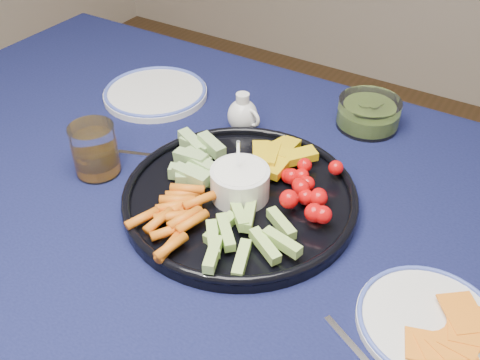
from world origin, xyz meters
The scene contains 8 objects.
dining_table centered at (0.00, 0.00, 0.66)m, with size 1.67×1.07×0.75m.
crudite_platter centered at (-0.01, 0.06, 0.77)m, with size 0.39×0.39×0.12m.
creamer_pitcher centered at (-0.11, 0.25, 0.78)m, with size 0.08×0.06×0.08m.
pickle_bowl centered at (0.09, 0.40, 0.77)m, with size 0.12×0.12×0.06m.
cheese_plate centered at (0.34, -0.01, 0.76)m, with size 0.19×0.19×0.02m.
juice_tumbler centered at (-0.27, 0.00, 0.79)m, with size 0.08×0.08×0.09m.
fork_left centered at (-0.22, 0.09, 0.75)m, with size 0.15×0.07×0.00m.
side_plate_extra centered at (-0.35, 0.27, 0.76)m, with size 0.22×0.22×0.02m.
Camera 1 is at (0.35, -0.51, 1.33)m, focal length 40.00 mm.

